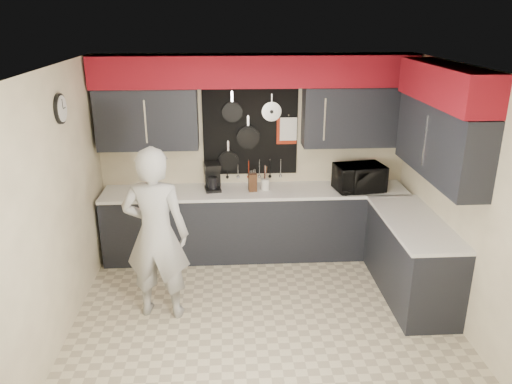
{
  "coord_description": "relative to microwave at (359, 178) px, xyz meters",
  "views": [
    {
      "loc": [
        -0.35,
        -4.57,
        3.08
      ],
      "look_at": [
        -0.05,
        0.5,
        1.23
      ],
      "focal_mm": 35.0,
      "sensor_mm": 36.0,
      "label": 1
    }
  ],
  "objects": [
    {
      "name": "base_cabinets",
      "position": [
        -0.83,
        -0.23,
        -0.63
      ],
      "size": [
        3.95,
        2.2,
        0.92
      ],
      "color": "black",
      "rests_on": "ground"
    },
    {
      "name": "back_wall_assembly",
      "position": [
        -1.31,
        0.24,
        0.92
      ],
      "size": [
        4.0,
        0.36,
        2.6
      ],
      "color": "beige",
      "rests_on": "ground"
    },
    {
      "name": "ground",
      "position": [
        -1.32,
        -1.36,
        -1.09
      ],
      "size": [
        4.0,
        4.0,
        0.0
      ],
      "primitive_type": "plane",
      "color": "beige",
      "rests_on": "ground"
    },
    {
      "name": "person",
      "position": [
        -2.41,
        -1.24,
        -0.15
      ],
      "size": [
        0.74,
        0.54,
        1.86
      ],
      "primitive_type": "imported",
      "rotation": [
        0.0,
        0.0,
        3.0
      ],
      "color": "#A2A2A0",
      "rests_on": "ground"
    },
    {
      "name": "right_wall_assembly",
      "position": [
        0.54,
        -1.1,
        0.86
      ],
      "size": [
        0.36,
        3.5,
        2.6
      ],
      "color": "beige",
      "rests_on": "ground"
    },
    {
      "name": "coffee_maker",
      "position": [
        -1.86,
        0.13,
        0.02
      ],
      "size": [
        0.23,
        0.26,
        0.36
      ],
      "rotation": [
        0.0,
        0.0,
        0.15
      ],
      "color": "black",
      "rests_on": "base_cabinets"
    },
    {
      "name": "left_wall_assembly",
      "position": [
        -3.31,
        -1.35,
        0.25
      ],
      "size": [
        0.05,
        3.5,
        2.6
      ],
      "color": "beige",
      "rests_on": "ground"
    },
    {
      "name": "microwave",
      "position": [
        0.0,
        0.0,
        0.0
      ],
      "size": [
        0.66,
        0.5,
        0.33
      ],
      "primitive_type": "imported",
      "rotation": [
        0.0,
        0.0,
        0.16
      ],
      "color": "black",
      "rests_on": "base_cabinets"
    },
    {
      "name": "utensil_crock",
      "position": [
        -1.19,
        0.09,
        -0.09
      ],
      "size": [
        0.11,
        0.11,
        0.14
      ],
      "primitive_type": "cylinder",
      "color": "silver",
      "rests_on": "base_cabinets"
    },
    {
      "name": "knife_block",
      "position": [
        -1.36,
        0.05,
        -0.05
      ],
      "size": [
        0.11,
        0.11,
        0.23
      ],
      "primitive_type": "cube",
      "rotation": [
        0.0,
        0.0,
        0.07
      ],
      "color": "#382411",
      "rests_on": "base_cabinets"
    }
  ]
}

